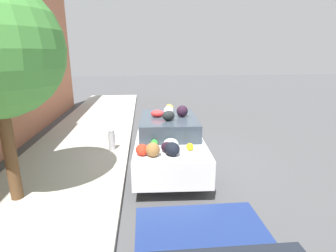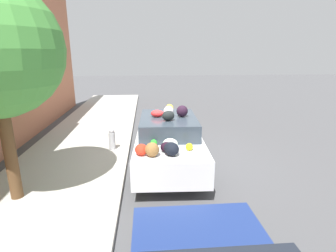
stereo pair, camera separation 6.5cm
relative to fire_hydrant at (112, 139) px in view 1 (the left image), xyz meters
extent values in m
plane|color=#4C4C4F|center=(-0.86, -1.62, -0.46)|extent=(60.00, 60.00, 0.00)
cube|color=#B2ADA3|center=(-0.86, 1.08, -0.40)|extent=(24.00, 3.20, 0.12)
cube|color=#195919|center=(-0.06, 2.73, 1.71)|extent=(4.33, 0.90, 0.55)
cylinder|color=brown|center=(-2.72, 1.67, 0.72)|extent=(0.24, 0.24, 2.13)
cylinder|color=#B2B2B7|center=(0.00, 0.00, -0.07)|extent=(0.20, 0.20, 0.55)
sphere|color=#B2B2B7|center=(0.00, 0.00, 0.26)|extent=(0.18, 0.18, 0.18)
cube|color=silver|center=(-0.86, -1.70, 0.17)|extent=(4.63, 1.89, 0.64)
cube|color=#333D47|center=(-1.04, -1.69, 0.71)|extent=(2.11, 1.58, 0.44)
cylinder|color=black|center=(0.59, -0.97, -0.15)|extent=(0.64, 0.21, 0.63)
cylinder|color=black|center=(0.53, -2.53, -0.15)|extent=(0.64, 0.21, 0.63)
cylinder|color=black|center=(-2.24, -0.86, -0.15)|extent=(0.64, 0.21, 0.63)
cylinder|color=black|center=(-2.30, -2.42, -0.15)|extent=(0.64, 0.21, 0.63)
ellipsoid|color=green|center=(1.12, -1.56, 0.56)|extent=(0.17, 0.19, 0.15)
ellipsoid|color=black|center=(-2.70, -1.61, 0.63)|extent=(0.47, 0.43, 0.28)
sphere|color=olive|center=(-2.73, -1.20, 0.64)|extent=(0.43, 0.43, 0.30)
ellipsoid|color=white|center=(-2.33, -1.63, 0.62)|extent=(0.41, 0.43, 0.25)
ellipsoid|color=black|center=(-2.49, -1.53, 0.60)|extent=(0.30, 0.32, 0.23)
ellipsoid|color=yellow|center=(-0.47, -1.78, 1.05)|extent=(0.32, 0.28, 0.24)
ellipsoid|color=white|center=(-0.92, -1.71, 1.07)|extent=(0.35, 0.37, 0.28)
sphere|color=yellow|center=(-2.45, -2.04, 0.57)|extent=(0.19, 0.19, 0.17)
ellipsoid|color=white|center=(-2.62, -1.60, 0.61)|extent=(0.25, 0.27, 0.24)
sphere|color=white|center=(0.55, -1.20, 0.58)|extent=(0.24, 0.24, 0.17)
sphere|color=pink|center=(0.70, -2.14, 0.61)|extent=(0.33, 0.33, 0.23)
ellipsoid|color=green|center=(-2.14, -1.26, 0.58)|extent=(0.22, 0.22, 0.18)
sphere|color=black|center=(-1.05, -2.06, 1.09)|extent=(0.40, 0.40, 0.31)
ellipsoid|color=red|center=(-0.99, -1.39, 1.03)|extent=(0.30, 0.35, 0.18)
ellipsoid|color=black|center=(-1.45, -1.65, 1.06)|extent=(0.35, 0.39, 0.26)
ellipsoid|color=red|center=(-2.63, -0.97, 0.61)|extent=(0.33, 0.30, 0.24)
camera|label=1|loc=(-7.92, -1.05, 2.61)|focal=28.00mm
camera|label=2|loc=(-7.92, -1.11, 2.61)|focal=28.00mm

